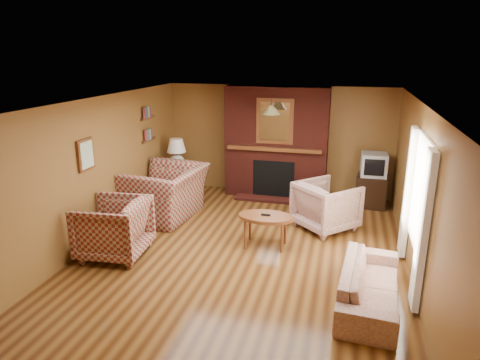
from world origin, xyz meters
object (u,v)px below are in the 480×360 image
(fireplace, at_px, (276,144))
(crt_tv, at_px, (374,165))
(coffee_table, at_px, (266,219))
(side_table, at_px, (178,182))
(tv_stand, at_px, (371,191))
(plaid_loveseat, at_px, (165,193))
(floral_armchair, at_px, (326,206))
(table_lamp, at_px, (177,152))
(plaid_armchair, at_px, (114,228))
(floral_sofa, at_px, (370,285))

(fireplace, height_order, crt_tv, fireplace)
(coffee_table, height_order, side_table, side_table)
(side_table, xyz_separation_m, tv_stand, (4.15, 0.35, 0.03))
(plaid_loveseat, bearing_deg, crt_tv, 117.84)
(floral_armchair, height_order, table_lamp, table_lamp)
(plaid_armchair, bearing_deg, floral_armchair, 116.62)
(plaid_armchair, xyz_separation_m, crt_tv, (4.00, 3.33, 0.44))
(plaid_armchair, bearing_deg, coffee_table, 107.85)
(fireplace, distance_m, table_lamp, 2.18)
(plaid_armchair, bearing_deg, table_lamp, 178.42)
(crt_tv, bearing_deg, plaid_armchair, -140.23)
(fireplace, xyz_separation_m, plaid_armchair, (-1.95, -3.52, -0.72))
(plaid_loveseat, height_order, plaid_armchair, plaid_loveseat)
(floral_sofa, xyz_separation_m, floral_armchair, (-0.69, 2.32, 0.18))
(plaid_loveseat, bearing_deg, plaid_armchair, 2.19)
(side_table, bearing_deg, floral_armchair, -18.06)
(floral_armchair, distance_m, tv_stand, 1.66)
(fireplace, bearing_deg, table_lamp, -165.71)
(crt_tv, bearing_deg, table_lamp, -175.26)
(floral_armchair, xyz_separation_m, coffee_table, (-0.92, -0.99, 0.03))
(plaid_loveseat, relative_size, floral_armchair, 1.57)
(side_table, bearing_deg, table_lamp, 0.00)
(plaid_armchair, distance_m, coffee_table, 2.42)
(plaid_loveseat, distance_m, coffee_table, 2.29)
(table_lamp, height_order, tv_stand, table_lamp)
(floral_armchair, bearing_deg, fireplace, -9.09)
(fireplace, xyz_separation_m, crt_tv, (2.05, -0.19, -0.29))
(plaid_armchair, xyz_separation_m, floral_sofa, (3.85, -0.41, -0.20))
(floral_sofa, distance_m, table_lamp, 5.30)
(fireplace, bearing_deg, crt_tv, -5.30)
(plaid_loveseat, bearing_deg, floral_armchair, 98.84)
(floral_sofa, bearing_deg, crt_tv, 2.42)
(side_table, distance_m, table_lamp, 0.68)
(tv_stand, bearing_deg, table_lamp, -169.82)
(floral_sofa, height_order, crt_tv, crt_tv)
(fireplace, xyz_separation_m, plaid_loveseat, (-1.85, -1.79, -0.69))
(floral_sofa, bearing_deg, side_table, 54.37)
(coffee_table, bearing_deg, floral_armchair, 46.95)
(plaid_armchair, bearing_deg, plaid_loveseat, 172.23)
(fireplace, relative_size, tv_stand, 3.63)
(fireplace, bearing_deg, coffee_table, -83.64)
(plaid_armchair, relative_size, floral_armchair, 1.05)
(table_lamp, bearing_deg, floral_armchair, -18.06)
(coffee_table, height_order, table_lamp, table_lamp)
(plaid_armchair, height_order, side_table, plaid_armchair)
(fireplace, distance_m, tv_stand, 2.23)
(fireplace, relative_size, plaid_loveseat, 1.59)
(fireplace, distance_m, floral_sofa, 4.46)
(crt_tv, bearing_deg, plaid_loveseat, -157.67)
(side_table, height_order, tv_stand, tv_stand)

